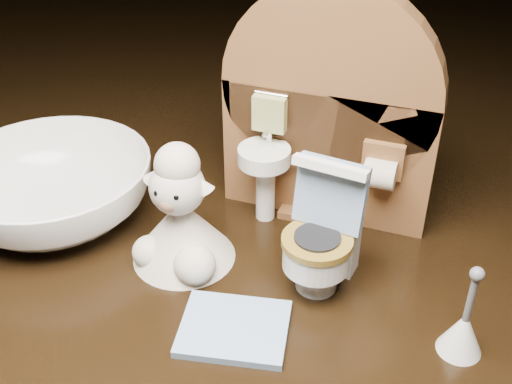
% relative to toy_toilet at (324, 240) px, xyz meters
% --- Properties ---
extents(backdrop_panel, '(0.13, 0.05, 0.15)m').
position_rel_toy_toilet_xyz_m(backdrop_panel, '(-0.02, 0.06, 0.04)').
color(backdrop_panel, brown).
rests_on(backdrop_panel, ground).
extents(toy_toilet, '(0.04, 0.05, 0.08)m').
position_rel_toy_toilet_xyz_m(toy_toilet, '(0.00, 0.00, 0.00)').
color(toy_toilet, white).
rests_on(toy_toilet, ground).
extents(bath_mat, '(0.06, 0.05, 0.00)m').
position_rel_toy_toilet_xyz_m(bath_mat, '(-0.03, -0.05, -0.03)').
color(bath_mat, '#7B97BA').
rests_on(bath_mat, ground).
extents(toilet_brush, '(0.02, 0.02, 0.05)m').
position_rel_toy_toilet_xyz_m(toilet_brush, '(0.08, -0.03, -0.01)').
color(toilet_brush, white).
rests_on(toilet_brush, ground).
extents(plush_lamb, '(0.06, 0.06, 0.08)m').
position_rel_toy_toilet_xyz_m(plush_lamb, '(-0.08, -0.01, -0.00)').
color(plush_lamb, beige).
rests_on(plush_lamb, ground).
extents(ceramic_bowl, '(0.14, 0.14, 0.04)m').
position_rel_toy_toilet_xyz_m(ceramic_bowl, '(-0.18, 0.00, -0.01)').
color(ceramic_bowl, white).
rests_on(ceramic_bowl, ground).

